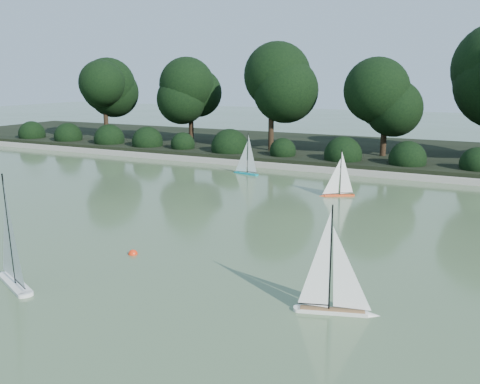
# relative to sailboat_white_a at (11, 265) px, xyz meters

# --- Properties ---
(ground) EXTENTS (80.00, 80.00, 0.00)m
(ground) POSITION_rel_sailboat_white_a_xyz_m (1.62, 2.03, -0.28)
(ground) COLOR #435533
(ground) RESTS_ON ground
(pond_coping) EXTENTS (40.00, 0.35, 0.18)m
(pond_coping) POSITION_rel_sailboat_white_a_xyz_m (1.62, 11.03, -0.19)
(pond_coping) COLOR gray
(pond_coping) RESTS_ON ground
(far_bank) EXTENTS (40.00, 8.00, 0.30)m
(far_bank) POSITION_rel_sailboat_white_a_xyz_m (1.62, 15.03, -0.13)
(far_bank) COLOR black
(far_bank) RESTS_ON ground
(tree_line) EXTENTS (26.31, 3.93, 4.39)m
(tree_line) POSITION_rel_sailboat_white_a_xyz_m (2.85, 13.47, 2.36)
(tree_line) COLOR black
(tree_line) RESTS_ON ground
(shrub_hedge) EXTENTS (29.10, 1.10, 1.10)m
(shrub_hedge) POSITION_rel_sailboat_white_a_xyz_m (1.62, 11.93, 0.17)
(shrub_hedge) COLOR black
(shrub_hedge) RESTS_ON ground
(sailboat_white_a) EXTENTS (1.26, 0.72, 1.80)m
(sailboat_white_a) POSITION_rel_sailboat_white_a_xyz_m (0.00, 0.00, 0.00)
(sailboat_white_a) COLOR silver
(sailboat_white_a) RESTS_ON ground
(sailboat_white_b) EXTENTS (1.12, 0.49, 1.54)m
(sailboat_white_b) POSITION_rel_sailboat_white_a_xyz_m (4.65, 1.18, -0.04)
(sailboat_white_b) COLOR silver
(sailboat_white_b) RESTS_ON ground
(sailboat_orange) EXTENTS (0.87, 0.57, 1.28)m
(sailboat_orange) POSITION_rel_sailboat_white_a_xyz_m (2.62, 7.87, -0.08)
(sailboat_orange) COLOR #F34C1E
(sailboat_orange) RESTS_ON ground
(sailboat_teal) EXTENTS (1.01, 0.37, 1.37)m
(sailboat_teal) POSITION_rel_sailboat_white_a_xyz_m (-0.86, 9.64, -0.07)
(sailboat_teal) COLOR #088898
(sailboat_teal) RESTS_ON ground
(race_buoy) EXTENTS (0.16, 0.16, 0.16)m
(race_buoy) POSITION_rel_sailboat_white_a_xyz_m (0.79, 1.86, -0.28)
(race_buoy) COLOR #FF2F0D
(race_buoy) RESTS_ON ground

